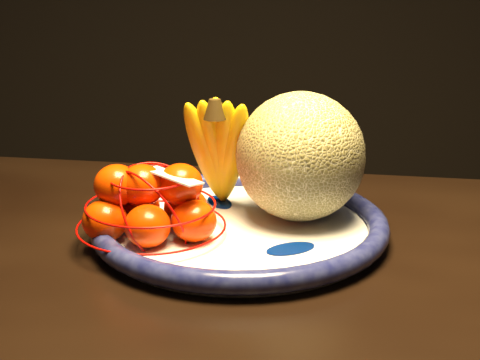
{
  "coord_description": "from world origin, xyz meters",
  "views": [
    {
      "loc": [
        0.18,
        -0.8,
        1.03
      ],
      "look_at": [
        0.15,
        0.05,
        0.76
      ],
      "focal_mm": 55.0,
      "sensor_mm": 36.0,
      "label": 1
    }
  ],
  "objects_px": {
    "mandarin_bag": "(151,206)",
    "cantaloupe": "(300,156)",
    "banana_bunch": "(219,147)",
    "fruit_bowl": "(240,226)",
    "dining_table": "(58,328)"
  },
  "relations": [
    {
      "from": "fruit_bowl",
      "to": "dining_table",
      "type": "bearing_deg",
      "value": -153.36
    },
    {
      "from": "fruit_bowl",
      "to": "cantaloupe",
      "type": "bearing_deg",
      "value": 24.13
    },
    {
      "from": "fruit_bowl",
      "to": "mandarin_bag",
      "type": "height_order",
      "value": "mandarin_bag"
    },
    {
      "from": "banana_bunch",
      "to": "mandarin_bag",
      "type": "xyz_separation_m",
      "value": [
        -0.07,
        -0.1,
        -0.05
      ]
    },
    {
      "from": "dining_table",
      "to": "cantaloupe",
      "type": "xyz_separation_m",
      "value": [
        0.28,
        0.13,
        0.17
      ]
    },
    {
      "from": "dining_table",
      "to": "fruit_bowl",
      "type": "height_order",
      "value": "fruit_bowl"
    },
    {
      "from": "fruit_bowl",
      "to": "mandarin_bag",
      "type": "bearing_deg",
      "value": -162.49
    },
    {
      "from": "cantaloupe",
      "to": "banana_bunch",
      "type": "height_order",
      "value": "banana_bunch"
    },
    {
      "from": "mandarin_bag",
      "to": "fruit_bowl",
      "type": "bearing_deg",
      "value": 17.51
    },
    {
      "from": "cantaloupe",
      "to": "banana_bunch",
      "type": "bearing_deg",
      "value": 163.14
    },
    {
      "from": "cantaloupe",
      "to": "banana_bunch",
      "type": "xyz_separation_m",
      "value": [
        -0.1,
        0.03,
        0.0
      ]
    },
    {
      "from": "dining_table",
      "to": "mandarin_bag",
      "type": "xyz_separation_m",
      "value": [
        0.1,
        0.07,
        0.12
      ]
    },
    {
      "from": "mandarin_bag",
      "to": "cantaloupe",
      "type": "bearing_deg",
      "value": 20.35
    },
    {
      "from": "banana_bunch",
      "to": "mandarin_bag",
      "type": "distance_m",
      "value": 0.13
    },
    {
      "from": "banana_bunch",
      "to": "fruit_bowl",
      "type": "bearing_deg",
      "value": -60.68
    }
  ]
}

